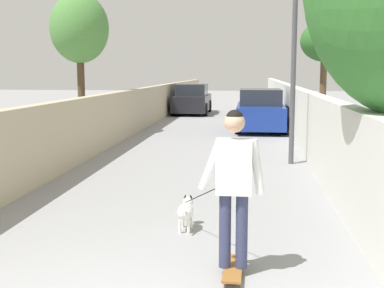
{
  "coord_description": "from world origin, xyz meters",
  "views": [
    {
      "loc": [
        -4.01,
        -1.27,
        2.2
      ],
      "look_at": [
        4.33,
        -0.34,
        1.0
      ],
      "focal_mm": 47.82,
      "sensor_mm": 36.0,
      "label": 1
    }
  ],
  "objects_px": {
    "tree_left_mid": "(79,29)",
    "skateboard": "(233,268)",
    "car_far": "(192,100)",
    "tree_right_far": "(325,42)",
    "lamp_post": "(295,25)",
    "dog": "(186,211)",
    "car_near": "(260,111)",
    "person_skateboarder": "(234,177)"
  },
  "relations": [
    {
      "from": "tree_left_mid",
      "to": "skateboard",
      "type": "distance_m",
      "value": 13.4
    },
    {
      "from": "lamp_post",
      "to": "skateboard",
      "type": "bearing_deg",
      "value": 170.44
    },
    {
      "from": "tree_left_mid",
      "to": "car_far",
      "type": "bearing_deg",
      "value": -16.4
    },
    {
      "from": "person_skateboarder",
      "to": "car_far",
      "type": "relative_size",
      "value": 0.41
    },
    {
      "from": "skateboard",
      "to": "person_skateboarder",
      "type": "height_order",
      "value": "person_skateboarder"
    },
    {
      "from": "lamp_post",
      "to": "skateboard",
      "type": "relative_size",
      "value": 6.0
    },
    {
      "from": "skateboard",
      "to": "car_far",
      "type": "distance_m",
      "value": 21.25
    },
    {
      "from": "tree_right_far",
      "to": "car_near",
      "type": "relative_size",
      "value": 1.1
    },
    {
      "from": "tree_left_mid",
      "to": "car_near",
      "type": "relative_size",
      "value": 1.21
    },
    {
      "from": "lamp_post",
      "to": "dog",
      "type": "distance_m",
      "value": 6.43
    },
    {
      "from": "car_far",
      "to": "tree_left_mid",
      "type": "bearing_deg",
      "value": 163.6
    },
    {
      "from": "car_far",
      "to": "lamp_post",
      "type": "bearing_deg",
      "value": -164.33
    },
    {
      "from": "tree_right_far",
      "to": "skateboard",
      "type": "bearing_deg",
      "value": 169.25
    },
    {
      "from": "tree_left_mid",
      "to": "tree_right_far",
      "type": "xyz_separation_m",
      "value": [
        6.0,
        -8.92,
        -0.16
      ]
    },
    {
      "from": "tree_left_mid",
      "to": "tree_right_far",
      "type": "bearing_deg",
      "value": -56.08
    },
    {
      "from": "dog",
      "to": "car_far",
      "type": "relative_size",
      "value": 0.44
    },
    {
      "from": "lamp_post",
      "to": "tree_right_far",
      "type": "bearing_deg",
      "value": -11.5
    },
    {
      "from": "car_far",
      "to": "tree_right_far",
      "type": "bearing_deg",
      "value": -118.78
    },
    {
      "from": "person_skateboarder",
      "to": "dog",
      "type": "bearing_deg",
      "value": 24.81
    },
    {
      "from": "tree_left_mid",
      "to": "person_skateboarder",
      "type": "height_order",
      "value": "tree_left_mid"
    },
    {
      "from": "tree_right_far",
      "to": "lamp_post",
      "type": "bearing_deg",
      "value": 168.5
    },
    {
      "from": "skateboard",
      "to": "tree_left_mid",
      "type": "bearing_deg",
      "value": 25.49
    },
    {
      "from": "lamp_post",
      "to": "person_skateboarder",
      "type": "xyz_separation_m",
      "value": [
        -6.91,
        1.16,
        -2.16
      ]
    },
    {
      "from": "dog",
      "to": "car_far",
      "type": "xyz_separation_m",
      "value": [
        19.54,
        2.1,
        0.44
      ]
    },
    {
      "from": "car_near",
      "to": "car_far",
      "type": "height_order",
      "value": "same"
    },
    {
      "from": "tree_left_mid",
      "to": "person_skateboarder",
      "type": "relative_size",
      "value": 2.79
    },
    {
      "from": "car_far",
      "to": "dog",
      "type": "bearing_deg",
      "value": -173.86
    },
    {
      "from": "skateboard",
      "to": "lamp_post",
      "type": "bearing_deg",
      "value": -9.56
    },
    {
      "from": "tree_left_mid",
      "to": "dog",
      "type": "distance_m",
      "value": 11.74
    },
    {
      "from": "dog",
      "to": "lamp_post",
      "type": "bearing_deg",
      "value": -19.09
    },
    {
      "from": "tree_left_mid",
      "to": "lamp_post",
      "type": "bearing_deg",
      "value": -125.29
    },
    {
      "from": "car_near",
      "to": "car_far",
      "type": "bearing_deg",
      "value": 24.98
    },
    {
      "from": "skateboard",
      "to": "tree_right_far",
      "type": "bearing_deg",
      "value": -10.75
    },
    {
      "from": "dog",
      "to": "car_near",
      "type": "bearing_deg",
      "value": -5.87
    },
    {
      "from": "tree_left_mid",
      "to": "person_skateboarder",
      "type": "xyz_separation_m",
      "value": [
        -11.67,
        -5.57,
        -2.5
      ]
    },
    {
      "from": "dog",
      "to": "car_far",
      "type": "height_order",
      "value": "car_far"
    },
    {
      "from": "tree_left_mid",
      "to": "tree_right_far",
      "type": "distance_m",
      "value": 10.75
    },
    {
      "from": "skateboard",
      "to": "car_far",
      "type": "height_order",
      "value": "car_far"
    },
    {
      "from": "tree_left_mid",
      "to": "dog",
      "type": "height_order",
      "value": "tree_left_mid"
    },
    {
      "from": "tree_right_far",
      "to": "person_skateboarder",
      "type": "bearing_deg",
      "value": 169.25
    },
    {
      "from": "tree_right_far",
      "to": "car_far",
      "type": "xyz_separation_m",
      "value": [
        3.38,
        6.16,
        -2.71
      ]
    },
    {
      "from": "skateboard",
      "to": "dog",
      "type": "bearing_deg",
      "value": 24.81
    }
  ]
}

